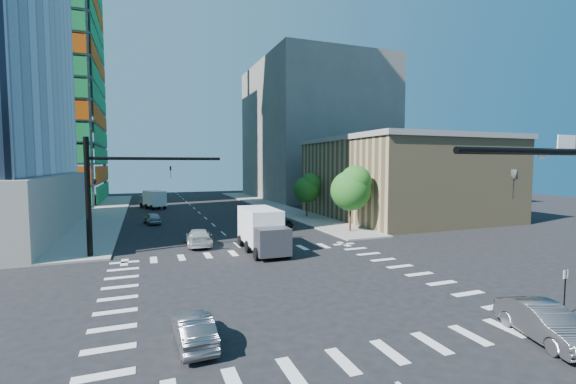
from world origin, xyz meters
name	(u,v)px	position (x,y,z in m)	size (l,w,h in m)	color
ground	(283,285)	(0.00, 0.00, 0.00)	(160.00, 160.00, 0.00)	black
road_markings	(283,285)	(0.00, 0.00, 0.01)	(20.00, 20.00, 0.01)	silver
sidewalk_ne	(272,206)	(12.50, 40.00, 0.07)	(5.00, 60.00, 0.15)	gray
sidewalk_nw	(108,213)	(-12.50, 40.00, 0.07)	(5.00, 60.00, 0.15)	gray
construction_building	(22,66)	(-27.41, 61.93, 24.61)	(25.16, 34.50, 70.60)	slate
commercial_building	(402,177)	(25.00, 22.00, 5.31)	(20.50, 22.50, 10.60)	#967F57
bg_building_ne	(314,132)	(27.00, 55.00, 14.00)	(24.00, 30.00, 28.00)	#655E5A
signal_mast_nw	(110,185)	(-10.00, 11.50, 5.49)	(10.20, 0.40, 9.00)	black
tree_south	(352,188)	(12.63, 13.90, 4.69)	(4.16, 4.16, 6.82)	#382316
tree_north	(308,188)	(12.93, 25.90, 3.99)	(3.54, 3.52, 5.78)	#382316
no_parking_sign	(565,287)	(10.70, -9.00, 1.38)	(0.30, 0.06, 2.20)	black
car_nb_right	(545,322)	(7.47, -10.38, 0.73)	(1.55, 4.43, 1.46)	#4B4C50
car_nb_far	(271,222)	(5.53, 19.08, 0.75)	(2.50, 5.41, 1.50)	black
car_sb_near	(199,237)	(-3.17, 12.96, 0.73)	(2.06, 5.06, 1.47)	silver
car_sb_mid	(153,218)	(-6.64, 27.38, 0.67)	(1.58, 3.93, 1.34)	#979A9E
car_sb_cross	(194,329)	(-5.88, -5.77, 0.62)	(1.32, 3.78, 1.25)	#525358
box_truck_near	(263,233)	(1.40, 8.60, 1.52)	(2.91, 6.60, 3.44)	black
box_truck_far	(152,200)	(-6.26, 44.44, 1.27)	(4.07, 5.93, 2.86)	black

